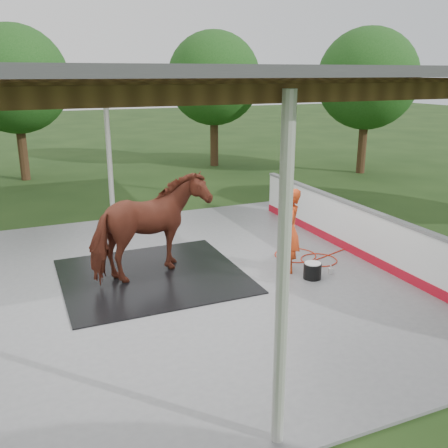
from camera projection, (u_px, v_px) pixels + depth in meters
name	position (u px, v px, depth m)	size (l,w,h in m)	color
ground	(161.00, 287.00, 9.81)	(100.00, 100.00, 0.00)	#1E3814
concrete_slab	(161.00, 286.00, 9.81)	(12.00, 10.00, 0.05)	slate
pavilion_structure	(152.00, 77.00, 8.66)	(12.60, 10.60, 4.05)	beige
dasher_board	(355.00, 230.00, 11.37)	(0.16, 8.00, 1.15)	#B50F21
tree_belt	(156.00, 86.00, 9.62)	(28.00, 28.00, 5.80)	#382314
rubber_mat	(153.00, 276.00, 10.19)	(3.58, 3.35, 0.03)	black
horse	(150.00, 227.00, 9.88)	(1.11, 2.43, 2.05)	maroon
handler	(290.00, 231.00, 10.23)	(0.64, 0.42, 1.76)	red
wash_bucket	(312.00, 270.00, 10.04)	(0.36, 0.36, 0.33)	black
soap_bottle_a	(281.00, 272.00, 9.98)	(0.12, 0.12, 0.32)	silver
soap_bottle_b	(330.00, 269.00, 10.29)	(0.09, 0.09, 0.19)	#338CD8
hose_coil	(306.00, 257.00, 11.22)	(1.90, 1.34, 0.02)	red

